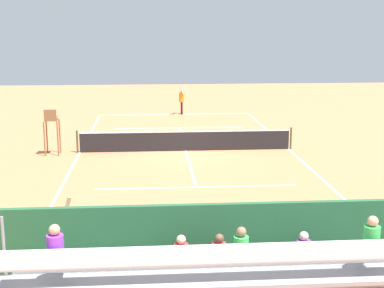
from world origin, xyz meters
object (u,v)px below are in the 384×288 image
(umpire_chair, at_px, (51,127))
(tennis_ball_near, at_px, (215,115))
(courtside_bench, at_px, (337,247))
(line_judge, at_px, (69,237))
(tennis_player, at_px, (182,99))
(equipment_bag, at_px, (258,266))
(tennis_net, at_px, (186,141))
(bleacher_stand, at_px, (237,274))
(tennis_racket, at_px, (176,114))

(umpire_chair, relative_size, tennis_ball_near, 32.42)
(tennis_ball_near, bearing_deg, umpire_chair, 50.12)
(courtside_bench, bearing_deg, line_judge, -0.37)
(line_judge, bearing_deg, umpire_chair, -78.71)
(umpire_chair, height_order, tennis_player, umpire_chair)
(equipment_bag, distance_m, line_judge, 4.59)
(tennis_net, height_order, umpire_chair, umpire_chair)
(bleacher_stand, bearing_deg, tennis_net, -89.81)
(umpire_chair, bearing_deg, equipment_bag, 118.43)
(tennis_net, xyz_separation_m, equipment_bag, (-0.89, 13.40, -0.32))
(tennis_racket, bearing_deg, bleacher_stand, 89.98)
(tennis_net, relative_size, line_judge, 5.35)
(bleacher_stand, bearing_deg, line_judge, -29.95)
(umpire_chair, bearing_deg, tennis_player, -120.39)
(bleacher_stand, bearing_deg, equipment_bag, -113.25)
(bleacher_stand, relative_size, tennis_racket, 15.66)
(bleacher_stand, relative_size, line_judge, 4.70)
(tennis_net, bearing_deg, courtside_bench, 102.20)
(tennis_net, height_order, bleacher_stand, bleacher_stand)
(tennis_player, bearing_deg, bleacher_stand, 89.14)
(courtside_bench, xyz_separation_m, equipment_bag, (1.98, 0.13, -0.38))
(tennis_ball_near, bearing_deg, line_judge, 75.06)
(bleacher_stand, xyz_separation_m, line_judge, (3.67, -2.12, 0.08))
(courtside_bench, bearing_deg, umpire_chair, -55.01)
(equipment_bag, bearing_deg, tennis_racket, -88.06)
(bleacher_stand, height_order, equipment_bag, bleacher_stand)
(tennis_racket, distance_m, tennis_ball_near, 2.68)
(equipment_bag, xyz_separation_m, tennis_racket, (0.83, -24.39, -0.16))
(equipment_bag, relative_size, tennis_racket, 1.56)
(tennis_net, relative_size, tennis_racket, 17.80)
(tennis_net, xyz_separation_m, tennis_racket, (-0.06, -10.99, -0.49))
(courtside_bench, xyz_separation_m, line_judge, (6.49, -0.04, 0.46))
(umpire_chair, bearing_deg, tennis_ball_near, -129.88)
(equipment_bag, bearing_deg, line_judge, -2.16)
(courtside_bench, relative_size, tennis_racket, 3.11)
(tennis_ball_near, bearing_deg, tennis_racket, -15.25)
(equipment_bag, height_order, tennis_racket, equipment_bag)
(tennis_ball_near, bearing_deg, courtside_bench, 90.54)
(bleacher_stand, relative_size, courtside_bench, 5.03)
(tennis_player, distance_m, line_judge, 24.59)
(tennis_ball_near, height_order, line_judge, line_judge)
(line_judge, bearing_deg, bleacher_stand, 150.05)
(line_judge, bearing_deg, tennis_racket, -98.65)
(equipment_bag, relative_size, tennis_ball_near, 13.64)
(courtside_bench, bearing_deg, tennis_player, -84.30)
(bleacher_stand, height_order, tennis_player, bleacher_stand)
(tennis_net, relative_size, bleacher_stand, 1.14)
(courtside_bench, relative_size, equipment_bag, 2.00)
(courtside_bench, distance_m, line_judge, 6.51)
(tennis_net, distance_m, bleacher_stand, 15.35)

